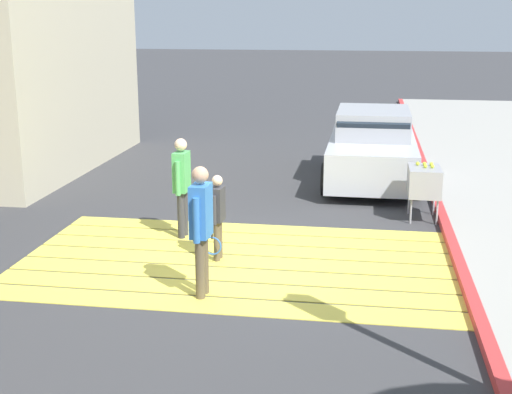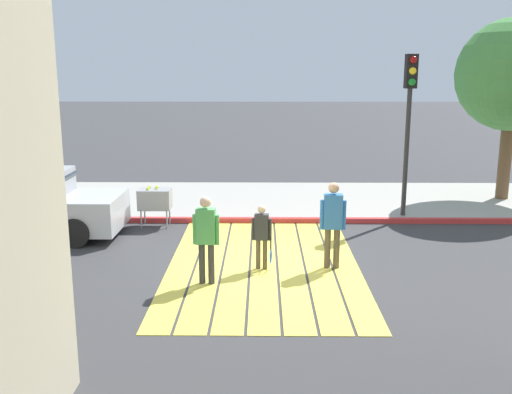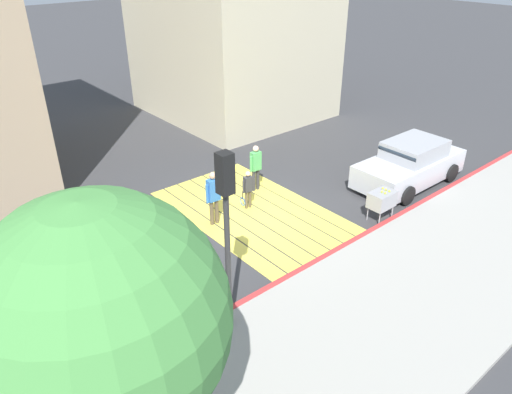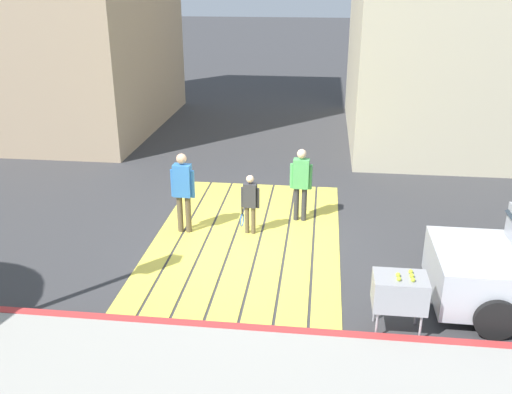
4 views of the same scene
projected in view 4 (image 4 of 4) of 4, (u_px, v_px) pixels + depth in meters
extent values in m
plane|color=#38383A|center=(247.00, 239.00, 11.69)|extent=(120.00, 120.00, 0.00)
cube|color=#EAD64C|center=(327.00, 243.00, 11.51)|extent=(6.40, 0.50, 0.01)
cube|color=#EAD64C|center=(300.00, 242.00, 11.57)|extent=(6.40, 0.50, 0.01)
cube|color=#EAD64C|center=(273.00, 240.00, 11.63)|extent=(6.40, 0.50, 0.01)
cube|color=#EAD64C|center=(247.00, 239.00, 11.69)|extent=(6.40, 0.50, 0.01)
cube|color=#EAD64C|center=(221.00, 237.00, 11.75)|extent=(6.40, 0.50, 0.01)
cube|color=#EAD64C|center=(195.00, 236.00, 11.81)|extent=(6.40, 0.50, 0.01)
cube|color=#EAD64C|center=(169.00, 235.00, 11.87)|extent=(6.40, 0.50, 0.01)
cube|color=#BC3333|center=(218.00, 328.00, 8.67)|extent=(0.16, 40.00, 0.13)
cylinder|color=black|center=(469.00, 262.00, 10.09)|extent=(0.23, 0.66, 0.66)
cylinder|color=black|center=(495.00, 318.00, 8.46)|extent=(0.23, 0.66, 0.66)
cube|color=#99999E|center=(400.00, 292.00, 8.46)|extent=(0.56, 0.80, 0.50)
cylinder|color=#99999E|center=(374.00, 309.00, 8.88)|extent=(0.04, 0.04, 0.45)
cylinder|color=#99999E|center=(377.00, 325.00, 8.46)|extent=(0.04, 0.04, 0.45)
cylinder|color=#99999E|center=(416.00, 312.00, 8.81)|extent=(0.04, 0.04, 0.45)
cylinder|color=#99999E|center=(420.00, 328.00, 8.39)|extent=(0.04, 0.04, 0.45)
sphere|color=#CCE033|center=(413.00, 280.00, 8.22)|extent=(0.07, 0.07, 0.07)
sphere|color=#CCE033|center=(412.00, 276.00, 8.34)|extent=(0.07, 0.07, 0.07)
sphere|color=#CCE033|center=(411.00, 272.00, 8.45)|extent=(0.07, 0.07, 0.07)
sphere|color=#CCE033|center=(399.00, 279.00, 8.25)|extent=(0.07, 0.07, 0.07)
sphere|color=#CCE033|center=(398.00, 275.00, 8.36)|extent=(0.07, 0.07, 0.07)
cylinder|color=brown|center=(180.00, 214.00, 11.89)|extent=(0.12, 0.12, 0.82)
cylinder|color=brown|center=(188.00, 214.00, 11.86)|extent=(0.12, 0.12, 0.82)
cube|color=#3372BF|center=(182.00, 180.00, 11.59)|extent=(0.24, 0.37, 0.68)
sphere|color=tan|center=(181.00, 159.00, 11.42)|extent=(0.21, 0.21, 0.21)
cylinder|color=#3372BF|center=(173.00, 183.00, 11.65)|extent=(0.09, 0.09, 0.58)
cylinder|color=#3372BF|center=(192.00, 184.00, 11.58)|extent=(0.09, 0.09, 0.58)
cylinder|color=#333338|center=(296.00, 204.00, 12.44)|extent=(0.12, 0.12, 0.78)
cylinder|color=#333338|center=(304.00, 204.00, 12.41)|extent=(0.12, 0.12, 0.78)
cube|color=#4CA559|center=(301.00, 174.00, 12.16)|extent=(0.23, 0.35, 0.65)
sphere|color=beige|center=(302.00, 154.00, 12.00)|extent=(0.20, 0.20, 0.20)
cylinder|color=#4CA559|center=(292.00, 176.00, 12.22)|extent=(0.08, 0.08, 0.55)
cylinder|color=#4CA559|center=(310.00, 177.00, 12.15)|extent=(0.08, 0.08, 0.55)
cylinder|color=brown|center=(247.00, 220.00, 11.85)|extent=(0.09, 0.09, 0.61)
cylinder|color=brown|center=(253.00, 220.00, 11.82)|extent=(0.09, 0.09, 0.61)
cube|color=#333338|center=(250.00, 195.00, 11.62)|extent=(0.19, 0.28, 0.51)
sphere|color=beige|center=(250.00, 179.00, 11.49)|extent=(0.16, 0.16, 0.16)
cylinder|color=#333338|center=(242.00, 197.00, 11.67)|extent=(0.07, 0.07, 0.44)
cylinder|color=#333338|center=(258.00, 198.00, 11.61)|extent=(0.07, 0.07, 0.44)
cylinder|color=black|center=(242.00, 209.00, 11.82)|extent=(0.03, 0.03, 0.28)
torus|color=blue|center=(242.00, 220.00, 11.91)|extent=(0.28, 0.05, 0.28)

